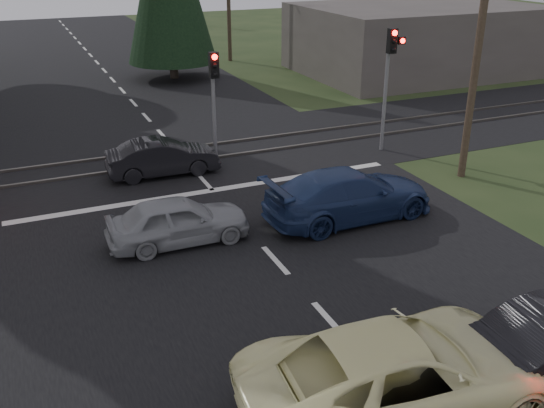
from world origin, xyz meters
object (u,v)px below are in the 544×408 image
traffic_signal_right (390,66)px  cream_coupe (400,372)px  utility_pole_near (479,39)px  blue_sedan (349,195)px  silver_car (178,221)px  dark_car_far (163,158)px  traffic_signal_center (214,89)px

traffic_signal_right → cream_coupe: size_ratio=0.82×
utility_pole_near → blue_sedan: utility_pole_near is taller
traffic_signal_right → silver_car: bearing=-154.9°
dark_car_far → utility_pole_near: bearing=-112.1°
utility_pole_near → blue_sedan: (-5.45, -1.47, -3.97)m
traffic_signal_center → traffic_signal_right: bearing=-10.4°
traffic_signal_center → blue_sedan: 6.80m
silver_car → blue_sedan: size_ratio=0.74×
traffic_signal_right → cream_coupe: 14.75m
cream_coupe → blue_sedan: bearing=-19.6°
utility_pole_near → silver_car: (-10.51, -1.00, -4.06)m
dark_car_far → cream_coupe: bearing=-174.0°
cream_coupe → silver_car: (-1.81, 7.83, -0.14)m
traffic_signal_center → blue_sedan: bearing=-71.5°
traffic_signal_right → traffic_signal_center: 6.68m
blue_sedan → dark_car_far: bearing=33.9°
traffic_signal_center → blue_sedan: (2.05, -6.15, -2.05)m
traffic_signal_center → dark_car_far: 3.05m
utility_pole_near → blue_sedan: size_ratio=1.73×
traffic_signal_right → utility_pole_near: 3.87m
traffic_signal_right → silver_car: 10.89m
silver_car → traffic_signal_right: bearing=-64.1°
traffic_signal_center → silver_car: 6.78m
cream_coupe → dark_car_far: bearing=8.3°
traffic_signal_center → utility_pole_near: utility_pole_near is taller
traffic_signal_right → cream_coupe: (-7.75, -12.30, -2.52)m
utility_pole_near → silver_car: utility_pole_near is taller
blue_sedan → silver_car: bearing=82.8°
silver_car → blue_sedan: 5.09m
silver_car → dark_car_far: bearing=-8.8°
cream_coupe → blue_sedan: (3.25, 7.36, -0.04)m
blue_sedan → dark_car_far: 7.12m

